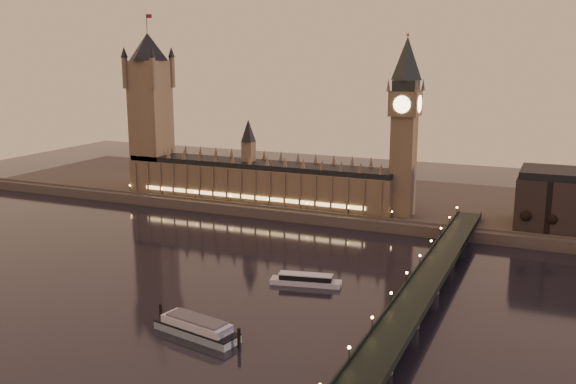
# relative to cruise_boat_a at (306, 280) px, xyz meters

# --- Properties ---
(ground) EXTENTS (700.00, 700.00, 0.00)m
(ground) POSITION_rel_cruise_boat_a_xyz_m (-40.52, -5.77, -2.17)
(ground) COLOR black
(ground) RESTS_ON ground
(far_embankment) EXTENTS (560.00, 130.00, 6.00)m
(far_embankment) POSITION_rel_cruise_boat_a_xyz_m (-10.52, 159.23, 0.83)
(far_embankment) COLOR #423D35
(far_embankment) RESTS_ON ground
(palace_of_westminster) EXTENTS (180.00, 26.62, 52.00)m
(palace_of_westminster) POSITION_rel_cruise_boat_a_xyz_m (-80.65, 115.23, 19.54)
(palace_of_westminster) COLOR brown
(palace_of_westminster) RESTS_ON ground
(victoria_tower) EXTENTS (31.68, 31.68, 118.00)m
(victoria_tower) POSITION_rel_cruise_boat_a_xyz_m (-160.52, 115.23, 63.62)
(victoria_tower) COLOR brown
(victoria_tower) RESTS_ON ground
(big_ben) EXTENTS (17.68, 17.68, 104.00)m
(big_ben) POSITION_rel_cruise_boat_a_xyz_m (13.47, 115.22, 61.78)
(big_ben) COLOR brown
(big_ben) RESTS_ON ground
(westminster_bridge) EXTENTS (13.20, 260.00, 15.30)m
(westminster_bridge) POSITION_rel_cruise_boat_a_xyz_m (51.09, -5.77, 3.35)
(westminster_bridge) COLOR black
(westminster_bridge) RESTS_ON ground
(bare_tree_0) EXTENTS (5.97, 5.97, 12.13)m
(bare_tree_0) POSITION_rel_cruise_boat_a_xyz_m (80.82, 103.23, 12.88)
(bare_tree_0) COLOR black
(bare_tree_0) RESTS_ON ground
(bare_tree_1) EXTENTS (5.97, 5.97, 12.13)m
(bare_tree_1) POSITION_rel_cruise_boat_a_xyz_m (97.13, 103.23, 12.88)
(bare_tree_1) COLOR black
(bare_tree_1) RESTS_ON ground
(cruise_boat_a) EXTENTS (31.49, 12.81, 4.92)m
(cruise_boat_a) POSITION_rel_cruise_boat_a_xyz_m (0.00, 0.00, 0.00)
(cruise_boat_a) COLOR silver
(cruise_boat_a) RESTS_ON ground
(moored_barge) EXTENTS (38.29, 15.97, 7.16)m
(moored_barge) POSITION_rel_cruise_boat_a_xyz_m (-16.26, -63.32, 0.85)
(moored_barge) COLOR #829AA6
(moored_barge) RESTS_ON ground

